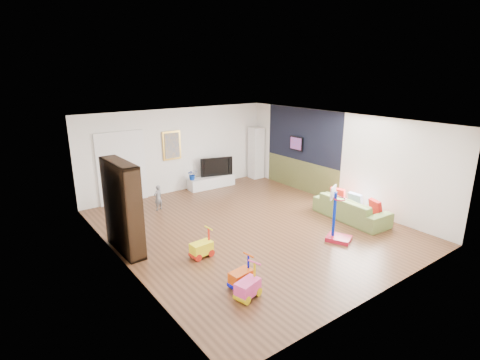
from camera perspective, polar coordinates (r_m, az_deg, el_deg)
floor at (r=9.66m, az=1.42°, el=-7.10°), size 6.50×7.50×0.00m
ceiling at (r=8.93m, az=1.54°, el=8.98°), size 6.50×7.50×0.00m
wall_back at (r=12.29m, az=-9.35°, el=4.47°), size 6.50×0.00×2.70m
wall_front at (r=6.82m, az=21.35°, el=-6.37°), size 6.50×0.00×2.70m
wall_left at (r=7.74m, az=-17.91°, el=-3.33°), size 0.00×7.50×2.70m
wall_right at (r=11.44m, az=14.46°, el=3.26°), size 0.00×7.50×2.70m
navy_accent at (r=12.24m, az=9.50°, el=6.79°), size 0.01×3.20×1.70m
olive_wainscot at (r=12.53m, az=9.21°, el=0.70°), size 0.01×3.20×1.00m
doorway at (r=11.61m, az=-17.53°, el=1.68°), size 1.45×0.06×2.10m
painting_back at (r=12.11m, az=-10.36°, el=5.20°), size 0.62×0.06×0.92m
artwork_right at (r=12.38m, az=8.56°, el=5.53°), size 0.04×0.56×0.46m
media_console at (r=12.76m, az=-4.34°, el=-0.29°), size 1.66×0.47×0.38m
tall_cabinet at (r=13.73m, az=2.44°, el=4.15°), size 0.44×0.44×1.87m
bookshelf at (r=8.46m, az=-17.46°, el=-3.99°), size 0.40×1.40×2.03m
sofa at (r=10.45m, az=16.56°, el=-4.17°), size 0.92×2.11×0.60m
basketball_hoop at (r=8.96m, az=15.09°, el=-5.08°), size 0.64×0.69×1.32m
ride_on_yellow at (r=8.11m, az=-5.91°, el=-9.61°), size 0.49×0.32×0.62m
ride_on_orange at (r=7.07m, az=0.15°, el=-13.87°), size 0.47×0.32×0.59m
ride_on_pink at (r=6.76m, az=1.19°, el=-15.30°), size 0.52×0.40×0.62m
child at (r=10.88m, az=-12.38°, el=-2.65°), size 0.31×0.25×0.74m
tv at (r=12.78m, az=-3.73°, el=2.14°), size 1.11×0.45×0.64m
vase_plant at (r=12.33m, az=-7.28°, el=0.83°), size 0.36×0.32×0.36m
pillow_left at (r=10.23m, az=19.94°, el=-3.90°), size 0.21×0.40×0.39m
pillow_center at (r=10.58m, az=17.20°, el=-2.96°), size 0.11×0.40×0.40m
pillow_right at (r=10.89m, az=14.68°, el=-2.20°), size 0.21×0.41×0.40m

